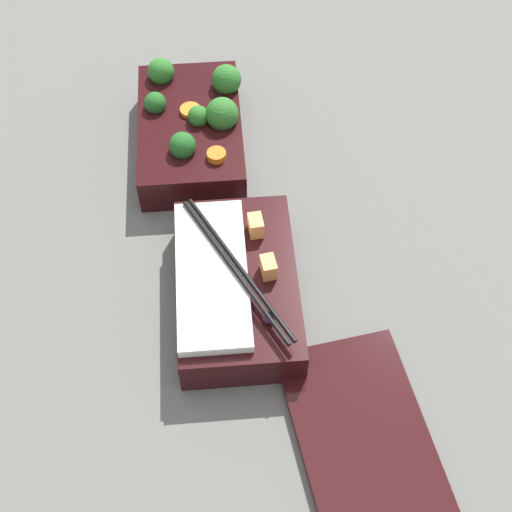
{
  "coord_description": "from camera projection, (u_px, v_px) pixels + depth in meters",
  "views": [
    {
      "loc": [
        0.54,
        0.01,
        0.69
      ],
      "look_at": [
        0.09,
        0.05,
        0.05
      ],
      "focal_mm": 50.0,
      "sensor_mm": 36.0,
      "label": 1
    }
  ],
  "objects": [
    {
      "name": "bento_lid",
      "position": [
        362.0,
        435.0,
        0.71
      ],
      "size": [
        0.23,
        0.16,
        0.01
      ],
      "primitive_type": "cube",
      "rotation": [
        0.0,
        0.0,
        0.15
      ],
      "color": "black",
      "rests_on": "ground_plane"
    },
    {
      "name": "ground_plane",
      "position": [
        210.0,
        223.0,
        0.88
      ],
      "size": [
        3.0,
        3.0,
        0.0
      ],
      "primitive_type": "plane",
      "color": "slate"
    },
    {
      "name": "bento_tray_vegetable",
      "position": [
        192.0,
        128.0,
        0.93
      ],
      "size": [
        0.22,
        0.14,
        0.08
      ],
      "color": "black",
      "rests_on": "ground_plane"
    },
    {
      "name": "bento_tray_rice",
      "position": [
        235.0,
        286.0,
        0.79
      ],
      "size": [
        0.22,
        0.13,
        0.07
      ],
      "color": "black",
      "rests_on": "ground_plane"
    }
  ]
}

